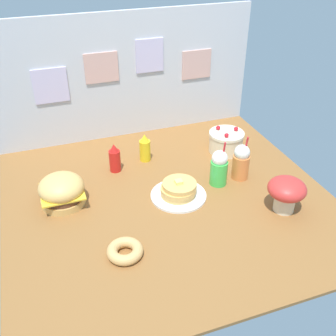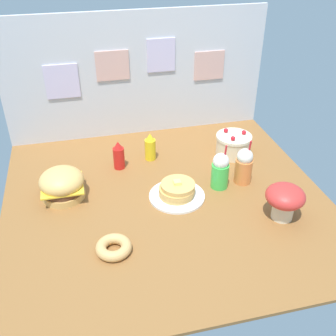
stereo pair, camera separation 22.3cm
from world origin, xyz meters
name	(u,v)px [view 1 (the left image)]	position (x,y,z in m)	size (l,w,h in m)	color
ground_plane	(168,200)	(0.00, 0.00, -0.01)	(2.00, 1.90, 0.02)	brown
back_wall	(126,76)	(0.00, 0.94, 0.48)	(2.00, 0.04, 0.95)	silver
burger	(62,191)	(-0.63, 0.18, 0.09)	(0.28, 0.28, 0.20)	#DBA859
pancake_stack	(178,191)	(0.07, 0.00, 0.04)	(0.35, 0.35, 0.12)	white
layer_cake	(226,142)	(0.61, 0.42, 0.08)	(0.26, 0.26, 0.19)	beige
ketchup_bottle	(115,159)	(-0.24, 0.43, 0.10)	(0.08, 0.08, 0.21)	red
mustard_bottle	(144,148)	(0.00, 0.50, 0.10)	(0.08, 0.08, 0.21)	yellow
cream_soda_cup	(219,168)	(0.37, 0.05, 0.12)	(0.11, 0.11, 0.31)	green
orange_float_cup	(241,162)	(0.54, 0.07, 0.12)	(0.11, 0.11, 0.31)	orange
donut_pink_glaze	(125,251)	(-0.38, -0.39, 0.03)	(0.19, 0.19, 0.06)	tan
mushroom_stool	(286,192)	(0.62, -0.34, 0.14)	(0.23, 0.23, 0.22)	beige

